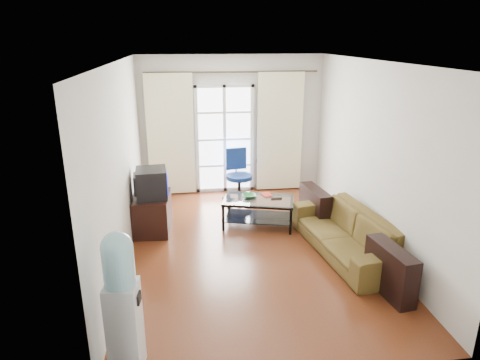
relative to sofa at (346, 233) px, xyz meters
name	(u,v)px	position (x,y,z in m)	size (l,w,h in m)	color
floor	(251,247)	(-1.34, 0.34, -0.31)	(5.20, 5.20, 0.00)	brown
ceiling	(253,62)	(-1.34, 0.34, 2.39)	(5.20, 5.20, 0.00)	white
wall_back	(232,125)	(-1.34, 2.94, 1.04)	(3.60, 0.02, 2.70)	silver
wall_front	(301,246)	(-1.34, -2.26, 1.04)	(3.60, 0.02, 2.70)	silver
wall_left	(121,166)	(-3.14, 0.34, 1.04)	(0.02, 5.20, 2.70)	silver
wall_right	(374,157)	(0.46, 0.34, 1.04)	(0.02, 5.20, 2.70)	silver
french_door	(225,139)	(-1.49, 2.89, 0.76)	(1.16, 0.06, 2.15)	white
curtain_rod	(232,72)	(-1.34, 2.84, 2.07)	(0.04, 0.04, 3.30)	#4C3F2D
curtain_left	(171,135)	(-2.54, 2.82, 0.89)	(0.90, 0.07, 2.35)	#FFFECD
curtain_right	(280,132)	(-0.39, 2.82, 0.89)	(0.90, 0.07, 2.35)	#FFFECD
radiator	(271,174)	(-0.54, 2.84, 0.02)	(0.64, 0.12, 0.64)	gray
sofa	(346,233)	(0.00, 0.00, 0.00)	(1.13, 2.23, 0.62)	brown
coffee_table	(258,208)	(-1.10, 1.12, -0.01)	(1.28, 0.93, 0.47)	silver
bowl	(249,196)	(-1.24, 1.22, 0.18)	(0.25, 0.25, 0.06)	#398831
book	(262,195)	(-1.01, 1.26, 0.16)	(0.20, 0.24, 0.02)	maroon
remote	(276,199)	(-0.81, 1.08, 0.16)	(0.18, 0.05, 0.02)	black
tv_stand	(153,213)	(-2.83, 1.14, -0.01)	(0.55, 0.82, 0.60)	black
crt_tv	(150,183)	(-2.83, 1.08, 0.52)	(0.54, 0.54, 0.46)	black
task_chair	(239,186)	(-1.29, 2.26, -0.01)	(0.78, 0.78, 1.01)	black
water_cooler	(122,301)	(-2.88, -1.95, 0.43)	(0.33, 0.32, 1.42)	silver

